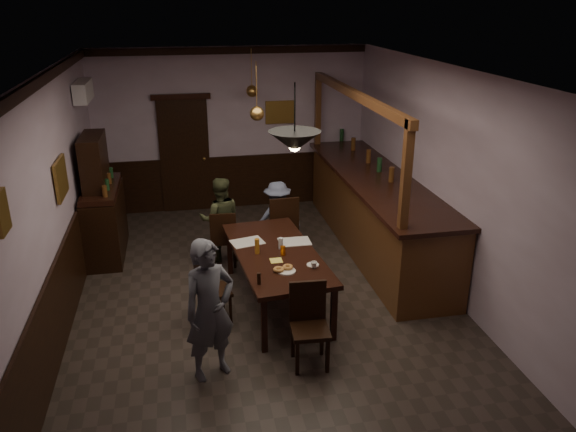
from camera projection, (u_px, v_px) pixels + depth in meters
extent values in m
cube|color=#2D2621|center=(268.00, 310.00, 7.31)|extent=(5.00, 8.00, 0.01)
cube|color=white|center=(265.00, 75.00, 6.21)|extent=(5.00, 8.00, 0.01)
cube|color=#A991A6|center=(232.00, 130.00, 10.41)|extent=(5.00, 0.01, 3.00)
cube|color=#A991A6|center=(47.00, 217.00, 6.30)|extent=(0.01, 8.00, 3.00)
cube|color=#A991A6|center=(458.00, 189.00, 7.21)|extent=(0.01, 8.00, 3.00)
cube|color=black|center=(276.00, 254.00, 7.22)|extent=(1.20, 2.28, 0.06)
cube|color=black|center=(264.00, 325.00, 6.33)|extent=(0.07, 0.07, 0.69)
cube|color=black|center=(334.00, 314.00, 6.56)|extent=(0.07, 0.07, 0.69)
cube|color=black|center=(230.00, 252.00, 8.16)|extent=(0.07, 0.07, 0.69)
cube|color=black|center=(285.00, 245.00, 8.38)|extent=(0.07, 0.07, 0.69)
cube|color=black|center=(223.00, 239.00, 8.42)|extent=(0.41, 0.41, 0.05)
cube|color=black|center=(223.00, 228.00, 8.17)|extent=(0.38, 0.06, 0.46)
cube|color=black|center=(234.00, 247.00, 8.66)|extent=(0.04, 0.04, 0.39)
cube|color=black|center=(214.00, 248.00, 8.62)|extent=(0.04, 0.04, 0.39)
cube|color=black|center=(235.00, 256.00, 8.37)|extent=(0.04, 0.04, 0.39)
cube|color=black|center=(214.00, 257.00, 8.33)|extent=(0.04, 0.04, 0.39)
cube|color=black|center=(281.00, 228.00, 8.63)|extent=(0.48, 0.48, 0.05)
cube|color=black|center=(284.00, 215.00, 8.34)|extent=(0.45, 0.07, 0.54)
cube|color=black|center=(289.00, 237.00, 8.93)|extent=(0.04, 0.04, 0.46)
cube|color=black|center=(267.00, 240.00, 8.84)|extent=(0.04, 0.04, 0.46)
cube|color=black|center=(296.00, 247.00, 8.60)|extent=(0.04, 0.04, 0.46)
cube|color=black|center=(272.00, 249.00, 8.51)|extent=(0.04, 0.04, 0.46)
cube|color=black|center=(310.00, 330.00, 6.07)|extent=(0.43, 0.43, 0.05)
cube|color=black|center=(308.00, 301.00, 6.15)|extent=(0.41, 0.06, 0.49)
cube|color=black|center=(297.00, 358.00, 5.98)|extent=(0.04, 0.04, 0.42)
cube|color=black|center=(327.00, 356.00, 6.02)|extent=(0.04, 0.04, 0.42)
cube|color=black|center=(293.00, 341.00, 6.29)|extent=(0.04, 0.04, 0.42)
cube|color=black|center=(322.00, 339.00, 6.33)|extent=(0.04, 0.04, 0.42)
cube|color=black|center=(214.00, 292.00, 6.93)|extent=(0.45, 0.45, 0.05)
cube|color=black|center=(199.00, 277.00, 6.78)|extent=(0.12, 0.38, 0.45)
cube|color=black|center=(230.00, 310.00, 6.94)|extent=(0.04, 0.04, 0.39)
cube|color=black|center=(223.00, 298.00, 7.20)|extent=(0.04, 0.04, 0.39)
cube|color=black|center=(206.00, 315.00, 6.82)|extent=(0.04, 0.04, 0.39)
cube|color=black|center=(200.00, 303.00, 7.08)|extent=(0.04, 0.04, 0.39)
imported|color=#575964|center=(210.00, 310.00, 5.80)|extent=(0.67, 0.58, 1.57)
imported|color=#40462A|center=(220.00, 219.00, 8.51)|extent=(0.66, 0.52, 1.31)
imported|color=slate|center=(278.00, 218.00, 8.77)|extent=(0.78, 0.48, 1.17)
cube|color=silver|center=(247.00, 242.00, 7.48)|extent=(0.48, 0.39, 0.01)
cube|color=silver|center=(295.00, 242.00, 7.49)|extent=(0.42, 0.31, 0.01)
cube|color=#F5E35A|center=(276.00, 260.00, 6.96)|extent=(0.16, 0.16, 0.00)
cylinder|color=white|center=(313.00, 265.00, 6.84)|extent=(0.15, 0.15, 0.01)
imported|color=white|center=(314.00, 265.00, 6.75)|extent=(0.09, 0.09, 0.07)
cylinder|color=white|center=(287.00, 271.00, 6.68)|extent=(0.22, 0.22, 0.01)
torus|color=#C68C47|center=(279.00, 269.00, 6.66)|extent=(0.13, 0.13, 0.04)
torus|color=#C68C47|center=(288.00, 267.00, 6.72)|extent=(0.13, 0.13, 0.04)
cylinder|color=orange|center=(283.00, 251.00, 7.09)|extent=(0.07, 0.07, 0.12)
cylinder|color=#BF721E|center=(257.00, 246.00, 7.12)|extent=(0.06, 0.06, 0.20)
cylinder|color=silver|center=(281.00, 243.00, 7.27)|extent=(0.06, 0.06, 0.15)
cylinder|color=black|center=(259.00, 279.00, 6.37)|extent=(0.04, 0.04, 0.14)
cube|color=black|center=(105.00, 223.00, 8.73)|extent=(0.52, 1.45, 1.03)
cube|color=black|center=(101.00, 189.00, 8.52)|extent=(0.50, 1.39, 0.08)
cube|color=black|center=(94.00, 163.00, 8.36)|extent=(0.31, 0.93, 0.83)
cube|color=#4B2714|center=(375.00, 214.00, 8.93)|extent=(0.95, 4.43, 1.16)
cube|color=black|center=(376.00, 178.00, 8.70)|extent=(1.05, 4.53, 0.06)
cube|color=#4B2714|center=(355.00, 95.00, 8.16)|extent=(0.10, 4.32, 0.12)
cube|color=#4B2714|center=(408.00, 179.00, 6.47)|extent=(0.10, 0.10, 1.37)
cube|color=#4B2714|center=(319.00, 111.00, 10.31)|extent=(0.10, 0.10, 1.37)
cube|color=black|center=(185.00, 156.00, 10.37)|extent=(0.90, 0.06, 2.10)
cube|color=white|center=(83.00, 91.00, 8.63)|extent=(0.20, 0.85, 0.30)
cube|color=olive|center=(2.00, 213.00, 4.61)|extent=(0.04, 0.28, 0.36)
cube|color=olive|center=(61.00, 178.00, 6.97)|extent=(0.04, 0.62, 0.48)
cube|color=olive|center=(280.00, 112.00, 10.43)|extent=(0.55, 0.04, 0.42)
cylinder|color=black|center=(295.00, 112.00, 5.78)|extent=(0.02, 0.02, 0.61)
cone|color=black|center=(295.00, 141.00, 5.90)|extent=(0.56, 0.56, 0.22)
sphere|color=#FFD88C|center=(295.00, 146.00, 5.91)|extent=(0.12, 0.12, 0.12)
cylinder|color=#BF8C3F|center=(256.00, 88.00, 7.62)|extent=(0.02, 0.02, 0.70)
cone|color=#BF8C3F|center=(257.00, 113.00, 7.75)|extent=(0.20, 0.20, 0.22)
sphere|color=#FFD88C|center=(257.00, 117.00, 7.76)|extent=(0.12, 0.12, 0.12)
cylinder|color=#BF8C3F|center=(252.00, 70.00, 9.45)|extent=(0.02, 0.02, 0.70)
cone|color=#BF8C3F|center=(252.00, 91.00, 9.57)|extent=(0.20, 0.20, 0.22)
sphere|color=#FFD88C|center=(252.00, 94.00, 9.59)|extent=(0.12, 0.12, 0.12)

